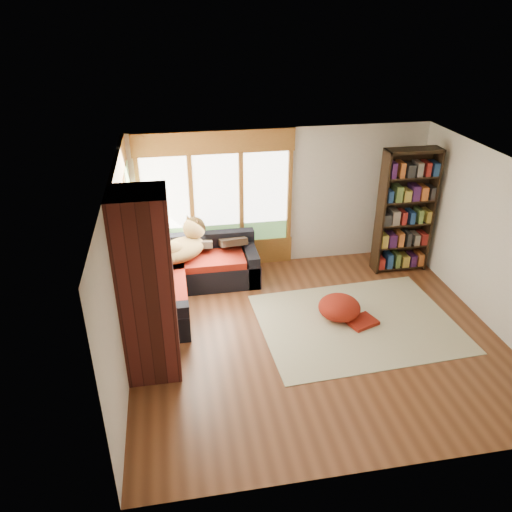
{
  "coord_description": "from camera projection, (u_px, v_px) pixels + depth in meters",
  "views": [
    {
      "loc": [
        -1.98,
        -5.97,
        4.58
      ],
      "look_at": [
        -0.75,
        0.95,
        0.95
      ],
      "focal_mm": 35.0,
      "sensor_mm": 36.0,
      "label": 1
    }
  ],
  "objects": [
    {
      "name": "wall_right",
      "position": [
        497.0,
        245.0,
        7.47
      ],
      "size": [
        0.04,
        5.0,
        2.6
      ],
      "primitive_type": "cube",
      "color": "silver",
      "rests_on": "ground"
    },
    {
      "name": "roller_blind",
      "position": [
        128.0,
        192.0,
        8.19
      ],
      "size": [
        0.03,
        0.72,
        0.9
      ],
      "primitive_type": "cube",
      "color": "#76985E",
      "rests_on": "wall_left"
    },
    {
      "name": "floor",
      "position": [
        315.0,
        335.0,
        7.64
      ],
      "size": [
        5.5,
        5.5,
        0.0
      ],
      "primitive_type": "plane",
      "color": "#532C17",
      "rests_on": "ground"
    },
    {
      "name": "windows_back",
      "position": [
        217.0,
        200.0,
        8.99
      ],
      "size": [
        2.82,
        0.1,
        1.9
      ],
      "color": "#976126",
      "rests_on": "wall_back"
    },
    {
      "name": "sectional_sofa",
      "position": [
        181.0,
        275.0,
        8.68
      ],
      "size": [
        2.2,
        2.2,
        0.8
      ],
      "rotation": [
        0.0,
        0.0,
        0.09
      ],
      "color": "black",
      "rests_on": "ground"
    },
    {
      "name": "windows_left",
      "position": [
        127.0,
        236.0,
        7.64
      ],
      "size": [
        0.1,
        2.62,
        1.9
      ],
      "color": "#976126",
      "rests_on": "wall_left"
    },
    {
      "name": "pouf",
      "position": [
        339.0,
        307.0,
        7.98
      ],
      "size": [
        0.71,
        0.71,
        0.37
      ],
      "primitive_type": "ellipsoid",
      "rotation": [
        0.0,
        0.0,
        -0.05
      ],
      "color": "maroon",
      "rests_on": "area_rug"
    },
    {
      "name": "bookshelf",
      "position": [
        405.0,
        212.0,
        9.0
      ],
      "size": [
        0.99,
        0.33,
        2.31
      ],
      "color": "black",
      "rests_on": "ground"
    },
    {
      "name": "wall_left",
      "position": [
        120.0,
        277.0,
        6.61
      ],
      "size": [
        0.04,
        5.0,
        2.6
      ],
      "primitive_type": "cube",
      "color": "silver",
      "rests_on": "ground"
    },
    {
      "name": "wall_back",
      "position": [
        281.0,
        198.0,
        9.22
      ],
      "size": [
        5.5,
        0.04,
        2.6
      ],
      "primitive_type": "cube",
      "color": "silver",
      "rests_on": "ground"
    },
    {
      "name": "throw_pillows",
      "position": [
        180.0,
        246.0,
        8.59
      ],
      "size": [
        1.98,
        1.68,
        0.45
      ],
      "color": "black",
      "rests_on": "sectional_sofa"
    },
    {
      "name": "ceiling",
      "position": [
        326.0,
        171.0,
        6.44
      ],
      "size": [
        5.5,
        5.5,
        0.0
      ],
      "primitive_type": "plane",
      "color": "white"
    },
    {
      "name": "dog_tan",
      "position": [
        184.0,
        243.0,
        8.63
      ],
      "size": [
        1.15,
        1.14,
        0.57
      ],
      "rotation": [
        0.0,
        0.0,
        0.75
      ],
      "color": "brown",
      "rests_on": "sectional_sofa"
    },
    {
      "name": "wall_front",
      "position": [
        394.0,
        378.0,
        4.85
      ],
      "size": [
        5.5,
        0.04,
        2.6
      ],
      "primitive_type": "cube",
      "color": "silver",
      "rests_on": "ground"
    },
    {
      "name": "brick_chimney",
      "position": [
        147.0,
        288.0,
        6.36
      ],
      "size": [
        0.7,
        0.7,
        2.6
      ],
      "primitive_type": "cube",
      "color": "#471914",
      "rests_on": "ground"
    },
    {
      "name": "area_rug",
      "position": [
        357.0,
        323.0,
        7.92
      ],
      "size": [
        3.15,
        2.48,
        0.01
      ],
      "primitive_type": "cube",
      "rotation": [
        0.0,
        0.0,
        0.05
      ],
      "color": "silver",
      "rests_on": "ground"
    },
    {
      "name": "dog_brindle",
      "position": [
        153.0,
        267.0,
        7.99
      ],
      "size": [
        0.52,
        0.83,
        0.45
      ],
      "rotation": [
        0.0,
        0.0,
        1.59
      ],
      "color": "#341D15",
      "rests_on": "sectional_sofa"
    }
  ]
}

